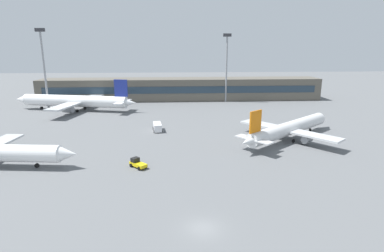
% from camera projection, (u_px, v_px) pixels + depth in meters
% --- Properties ---
extents(ground_plane, '(400.00, 400.00, 0.00)m').
position_uv_depth(ground_plane, '(188.00, 138.00, 77.85)').
color(ground_plane, slate).
extents(terminal_building, '(116.11, 12.13, 9.00)m').
position_uv_depth(terminal_building, '(181.00, 89.00, 132.12)').
color(terminal_building, '#5B564C').
rests_on(terminal_building, ground_plane).
extents(airplane_mid, '(30.26, 26.13, 9.14)m').
position_uv_depth(airplane_mid, '(290.00, 128.00, 75.95)').
color(airplane_mid, silver).
rests_on(airplane_mid, ground_plane).
extents(airplane_far, '(45.02, 31.88, 11.26)m').
position_uv_depth(airplane_far, '(74.00, 101.00, 109.75)').
color(airplane_far, white).
rests_on(airplane_far, ground_plane).
extents(baggage_tug_yellow, '(3.58, 3.63, 1.75)m').
position_uv_depth(baggage_tug_yellow, '(137.00, 163.00, 58.67)').
color(baggage_tug_yellow, yellow).
rests_on(baggage_tug_yellow, ground_plane).
extents(service_van_white, '(2.81, 5.40, 2.08)m').
position_uv_depth(service_van_white, '(157.00, 127.00, 83.90)').
color(service_van_white, white).
rests_on(service_van_white, ground_plane).
extents(floodlight_tower_west, '(3.20, 0.80, 26.93)m').
position_uv_depth(floodlight_tower_west, '(227.00, 63.00, 124.64)').
color(floodlight_tower_west, gray).
rests_on(floodlight_tower_west, ground_plane).
extents(floodlight_tower_east, '(3.20, 0.80, 28.11)m').
position_uv_depth(floodlight_tower_east, '(44.00, 64.00, 109.05)').
color(floodlight_tower_east, gray).
rests_on(floodlight_tower_east, ground_plane).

